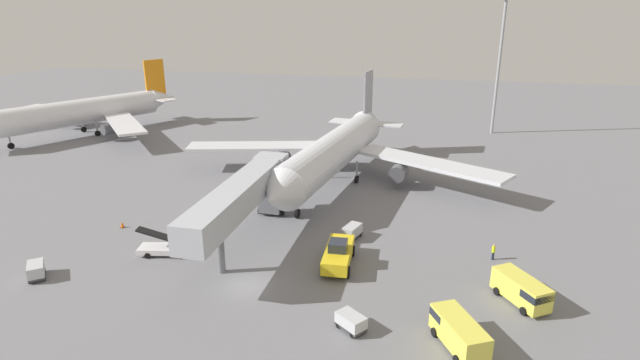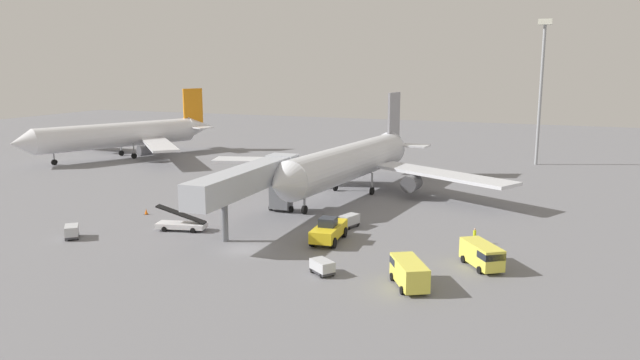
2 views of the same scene
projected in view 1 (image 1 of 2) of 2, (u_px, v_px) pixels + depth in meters
name	position (u px, v px, depth m)	size (l,w,h in m)	color
ground_plane	(245.00, 286.00, 43.93)	(300.00, 300.00, 0.00)	slate
airplane_at_gate	(336.00, 150.00, 69.54)	(47.24, 42.45, 13.92)	silver
jet_bridge	(245.00, 194.00, 50.50)	(3.66, 22.48, 7.21)	#B2B7C1
pushback_tug	(338.00, 254.00, 47.19)	(3.11, 6.74, 2.67)	yellow
belt_loader_truck	(167.00, 248.00, 49.54)	(5.88, 3.16, 2.84)	white
service_van_near_left	(458.00, 331.00, 35.71)	(4.37, 5.57, 2.23)	#E5DB4C
service_van_near_right	(522.00, 290.00, 41.02)	(4.58, 5.36, 2.24)	#E5DB4C
baggage_cart_mid_center	(351.00, 321.00, 37.72)	(2.64, 2.44, 1.30)	#38383D
baggage_cart_mid_left	(36.00, 270.00, 45.12)	(2.56, 2.65, 1.41)	#38383D
baggage_cart_mid_right	(352.00, 231.00, 53.00)	(1.95, 2.77, 1.47)	#38383D
ground_crew_worker_foreground	(493.00, 251.00, 48.42)	(0.37, 0.37, 1.67)	#1E2333
safety_cone_alpha	(122.00, 225.00, 55.84)	(0.48, 0.48, 0.73)	black
airplane_background	(85.00, 112.00, 96.94)	(39.29, 40.20, 13.36)	silver
apron_light_mast	(502.00, 38.00, 94.05)	(2.40, 2.40, 26.45)	#93969B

